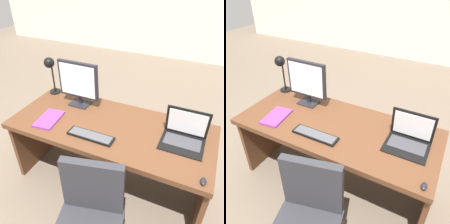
{
  "view_description": "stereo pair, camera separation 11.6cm",
  "coord_description": "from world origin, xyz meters",
  "views": [
    {
      "loc": [
        0.72,
        -1.53,
        1.99
      ],
      "look_at": [
        0.0,
        0.04,
        0.84
      ],
      "focal_mm": 37.28,
      "sensor_mm": 36.0,
      "label": 1
    },
    {
      "loc": [
        0.82,
        -1.48,
        1.99
      ],
      "look_at": [
        0.0,
        0.04,
        0.84
      ],
      "focal_mm": 37.28,
      "sensor_mm": 36.0,
      "label": 2
    }
  ],
  "objects": [
    {
      "name": "laptop",
      "position": [
        0.64,
        0.08,
        0.81
      ],
      "size": [
        0.35,
        0.28,
        0.27
      ],
      "color": "black",
      "rests_on": "desk"
    },
    {
      "name": "monitor",
      "position": [
        -0.44,
        0.2,
        0.98
      ],
      "size": [
        0.42,
        0.16,
        0.46
      ],
      "color": "black",
      "rests_on": "desk"
    },
    {
      "name": "mouse",
      "position": [
        0.84,
        -0.33,
        0.74
      ],
      "size": [
        0.04,
        0.07,
        0.03
      ],
      "color": "black",
      "rests_on": "desk"
    },
    {
      "name": "book",
      "position": [
        -0.55,
        -0.16,
        0.73
      ],
      "size": [
        0.21,
        0.32,
        0.02
      ],
      "color": "purple",
      "rests_on": "desk"
    },
    {
      "name": "desk_lamp",
      "position": [
        -0.82,
        0.28,
        1.03
      ],
      "size": [
        0.12,
        0.15,
        0.42
      ],
      "color": "black",
      "rests_on": "desk"
    },
    {
      "name": "ground",
      "position": [
        0.0,
        1.5,
        0.0
      ],
      "size": [
        12.0,
        12.0,
        0.0
      ],
      "primitive_type": "plane",
      "color": "#6B5B4C"
    },
    {
      "name": "keyboard",
      "position": [
        -0.08,
        -0.22,
        0.73
      ],
      "size": [
        0.41,
        0.11,
        0.02
      ],
      "color": "black",
      "rests_on": "desk"
    },
    {
      "name": "desk",
      "position": [
        0.0,
        0.04,
        0.54
      ],
      "size": [
        1.83,
        0.79,
        0.72
      ],
      "color": "#56331E",
      "rests_on": "ground"
    }
  ]
}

